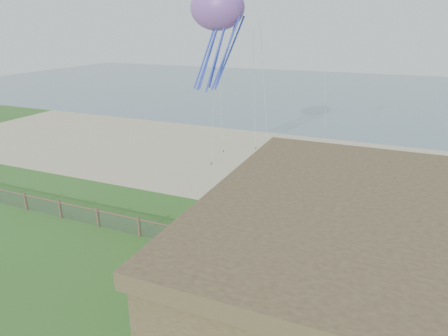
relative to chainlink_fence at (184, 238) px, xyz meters
The scene contains 6 objects.
ground 6.03m from the chainlink_fence, 90.00° to the right, with size 160.00×160.00×0.00m, color #346121.
sand_beach 16.01m from the chainlink_fence, 90.00° to the left, with size 72.00×20.00×0.02m, color #C9B291.
ocean 60.00m from the chainlink_fence, 90.00° to the left, with size 160.00×68.00×0.02m, color slate.
chainlink_fence is the anchor object (origin of this frame).
motel_deck 13.04m from the chainlink_fence, ahead, with size 15.00×2.00×0.50m, color brown.
octopus_kite 14.78m from the chainlink_fence, 103.79° to the left, with size 3.77×2.66×7.77m, color #E72464, non-canonical shape.
Camera 1 is at (9.71, -11.12, 11.70)m, focal length 32.00 mm.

